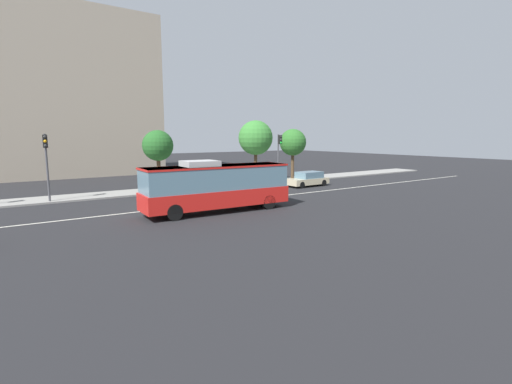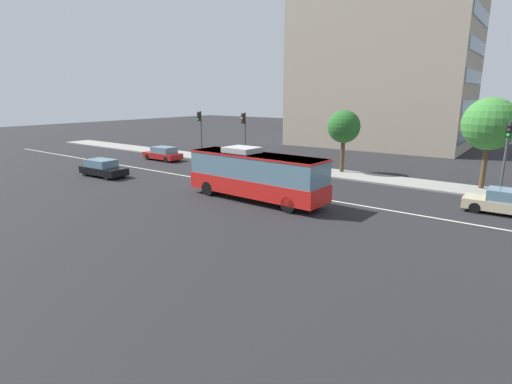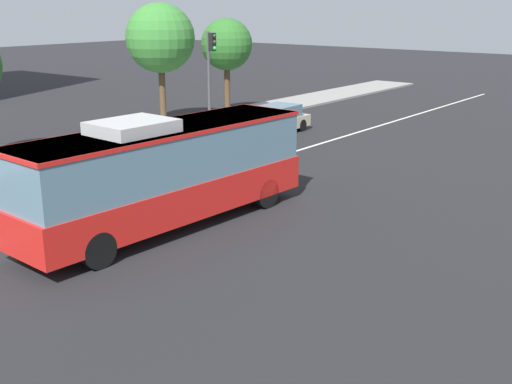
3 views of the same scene
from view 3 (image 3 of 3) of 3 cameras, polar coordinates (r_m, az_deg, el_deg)
name	(u,v)px [view 3 (image 3 of 3)]	position (r m, az deg, el deg)	size (l,w,h in m)	color
ground_plane	(61,223)	(21.00, -17.05, -2.63)	(160.00, 160.00, 0.00)	black
lane_centre_line	(61,222)	(21.00, -17.05, -2.62)	(76.00, 0.16, 0.01)	silver
transit_bus	(166,169)	(19.44, -8.07, 2.01)	(10.09, 2.90, 3.46)	red
sedan_beige	(274,120)	(33.89, 1.67, 6.47)	(4.54, 1.92, 1.46)	#C6B793
traffic_light_near_corner	(211,62)	(35.32, -4.07, 11.49)	(0.34, 0.62, 5.20)	#47474C
street_tree_kerbside_centre	(227,45)	(38.96, -2.64, 13.01)	(3.06, 3.06, 5.84)	#4C3823
street_tree_kerbside_right	(160,38)	(35.89, -8.56, 13.43)	(3.76, 3.76, 6.72)	#4C3823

